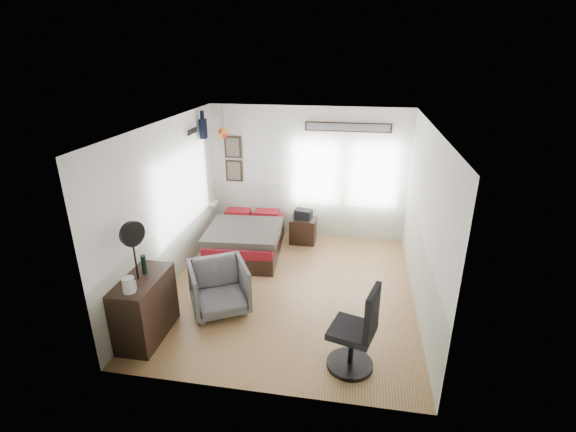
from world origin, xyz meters
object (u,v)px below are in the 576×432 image
bed (246,239)px  dresser (145,308)px  nightstand (303,230)px  armchair (219,287)px  task_chair (357,337)px

bed → dresser: size_ratio=1.94×
bed → dresser: dresser is taller
dresser → nightstand: size_ratio=1.95×
dresser → armchair: dresser is taller
bed → task_chair: (2.16, -2.87, 0.18)m
bed → armchair: bearing=-90.8°
nightstand → task_chair: size_ratio=0.44×
armchair → nightstand: 2.76m
nightstand → armchair: bearing=-108.6°
armchair → nightstand: (0.92, 2.59, -0.13)m
bed → nightstand: 1.22m
nightstand → bed: bearing=-146.6°
task_chair → dresser: bearing=-167.3°
armchair → task_chair: (2.05, -0.93, 0.09)m
dresser → nightstand: (1.70, 3.36, -0.19)m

